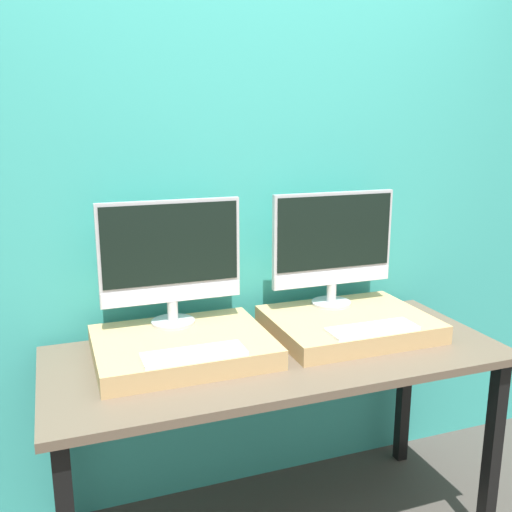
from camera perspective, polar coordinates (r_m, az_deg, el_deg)
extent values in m
cube|color=teal|center=(2.36, -1.57, 5.90)|extent=(8.00, 0.04, 2.60)
cube|color=brown|center=(2.12, 2.19, -9.89)|extent=(1.66, 0.70, 0.03)
cube|color=black|center=(2.47, 22.56, -17.64)|extent=(0.05, 0.05, 0.76)
cube|color=black|center=(2.43, -18.77, -17.87)|extent=(0.05, 0.05, 0.76)
cube|color=black|center=(2.86, 14.60, -12.54)|extent=(0.05, 0.05, 0.76)
cube|color=tan|center=(2.08, -7.37, -8.97)|extent=(0.61, 0.49, 0.07)
cylinder|color=#B2B2B7|center=(2.20, -8.29, -6.53)|extent=(0.16, 0.16, 0.01)
cylinder|color=#B2B2B7|center=(2.19, -8.33, -5.44)|extent=(0.04, 0.04, 0.08)
cube|color=#B2B2B7|center=(2.12, -8.54, 0.44)|extent=(0.53, 0.02, 0.38)
cube|color=black|center=(2.11, -8.49, 1.15)|extent=(0.50, 0.00, 0.30)
cube|color=silver|center=(2.15, -8.32, -3.83)|extent=(0.52, 0.00, 0.06)
cube|color=silver|center=(1.91, -6.22, -9.73)|extent=(0.34, 0.12, 0.01)
cube|color=silver|center=(1.90, -6.22, -9.53)|extent=(0.33, 0.10, 0.00)
cube|color=tan|center=(2.31, 9.23, -6.73)|extent=(0.61, 0.49, 0.07)
cylinder|color=#B2B2B7|center=(2.42, 7.52, -4.66)|extent=(0.16, 0.16, 0.01)
cylinder|color=#B2B2B7|center=(2.41, 7.55, -3.66)|extent=(0.04, 0.04, 0.08)
cube|color=#B2B2B7|center=(2.35, 7.73, 1.71)|extent=(0.53, 0.02, 0.38)
cube|color=black|center=(2.33, 7.91, 2.37)|extent=(0.50, 0.00, 0.30)
cube|color=silver|center=(2.37, 7.76, -2.17)|extent=(0.52, 0.00, 0.06)
cube|color=silver|center=(2.15, 11.56, -7.16)|extent=(0.34, 0.12, 0.01)
cube|color=silver|center=(2.15, 11.57, -6.97)|extent=(0.33, 0.10, 0.00)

